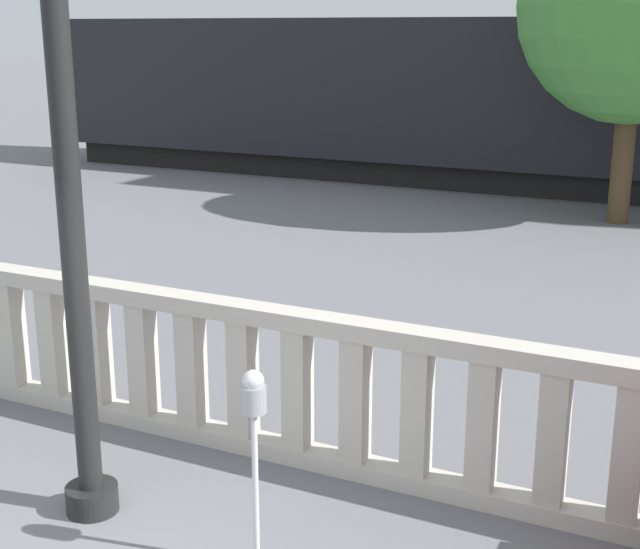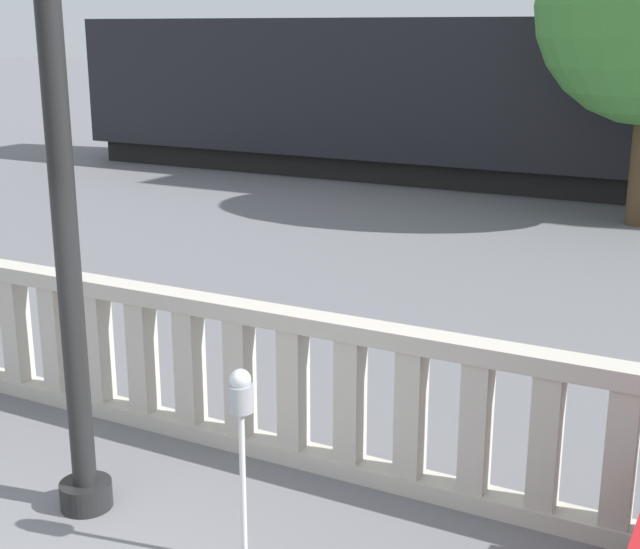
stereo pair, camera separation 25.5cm
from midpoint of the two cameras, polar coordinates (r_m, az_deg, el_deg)
The scene contains 3 objects.
balustrade at distance 7.36m, azimuth -2.47°, elevation -6.89°, with size 16.83×0.24×1.30m.
lamppost at distance 6.22m, azimuth -15.18°, elevation 7.09°, with size 0.38×0.38×5.22m.
parking_meter at distance 5.72m, azimuth -3.79°, elevation -8.68°, with size 0.17×0.17×1.39m.
Camera 2 is at (3.57, -2.73, 3.45)m, focal length 50.00 mm.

